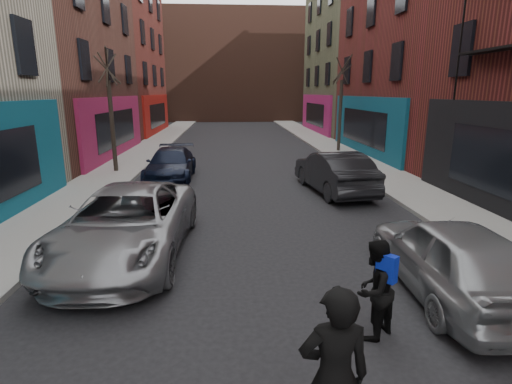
{
  "coord_description": "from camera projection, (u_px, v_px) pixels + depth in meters",
  "views": [
    {
      "loc": [
        -0.79,
        -1.1,
        3.77
      ],
      "look_at": [
        -0.21,
        7.52,
        1.6
      ],
      "focal_mm": 28.0,
      "sensor_mm": 36.0,
      "label": 1
    }
  ],
  "objects": [
    {
      "name": "parked_left_end",
      "position": [
        171.0,
        165.0,
        17.44
      ],
      "size": [
        1.92,
        4.72,
        1.37
      ],
      "primitive_type": "imported",
      "rotation": [
        0.0,
        0.0,
        0.0
      ],
      "color": "black",
      "rests_on": "ground"
    },
    {
      "name": "parked_right_end",
      "position": [
        334.0,
        172.0,
        15.28
      ],
      "size": [
        2.32,
        5.01,
        1.59
      ],
      "primitive_type": "imported",
      "rotation": [
        0.0,
        0.0,
        3.28
      ],
      "color": "black",
      "rests_on": "ground"
    },
    {
      "name": "sidewalk_left",
      "position": [
        158.0,
        142.0,
        30.64
      ],
      "size": [
        2.5,
        84.0,
        0.13
      ],
      "primitive_type": "cube",
      "color": "gray",
      "rests_on": "ground"
    },
    {
      "name": "parked_left_far",
      "position": [
        127.0,
        223.0,
        9.28
      ],
      "size": [
        2.87,
        5.87,
        1.6
      ],
      "primitive_type": "imported",
      "rotation": [
        0.0,
        0.0,
        -0.04
      ],
      "color": "gray",
      "rests_on": "ground"
    },
    {
      "name": "sidewalk_right",
      "position": [
        319.0,
        140.0,
        31.45
      ],
      "size": [
        2.5,
        84.0,
        0.13
      ],
      "primitive_type": "cube",
      "color": "gray",
      "rests_on": "ground"
    },
    {
      "name": "building_far",
      "position": [
        234.0,
        68.0,
        54.51
      ],
      "size": [
        40.0,
        10.0,
        14.0
      ],
      "primitive_type": "cube",
      "color": "#47281E",
      "rests_on": "ground"
    },
    {
      "name": "skateboarder",
      "position": [
        334.0,
        378.0,
        3.87
      ],
      "size": [
        0.72,
        0.48,
        1.95
      ],
      "primitive_type": "imported",
      "rotation": [
        0.0,
        0.0,
        3.12
      ],
      "color": "black",
      "rests_on": "skateboard"
    },
    {
      "name": "tree_left_far",
      "position": [
        110.0,
        101.0,
        18.22
      ],
      "size": [
        2.0,
        2.0,
        6.5
      ],
      "primitive_type": null,
      "color": "black",
      "rests_on": "sidewalk_left"
    },
    {
      "name": "parked_right_far",
      "position": [
        451.0,
        257.0,
        7.49
      ],
      "size": [
        1.94,
        4.54,
        1.53
      ],
      "primitive_type": "imported",
      "rotation": [
        0.0,
        0.0,
        3.11
      ],
      "color": "gray",
      "rests_on": "ground"
    },
    {
      "name": "pedestrian",
      "position": [
        374.0,
        289.0,
        6.16
      ],
      "size": [
        0.99,
        0.96,
        1.61
      ],
      "rotation": [
        0.0,
        0.0,
        3.81
      ],
      "color": "black",
      "rests_on": "ground"
    },
    {
      "name": "tree_right_far",
      "position": [
        341.0,
        96.0,
        24.8
      ],
      "size": [
        2.0,
        2.0,
        6.8
      ],
      "primitive_type": null,
      "color": "black",
      "rests_on": "sidewalk_right"
    }
  ]
}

